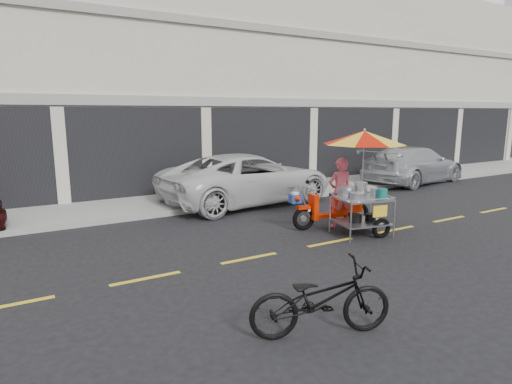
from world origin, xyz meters
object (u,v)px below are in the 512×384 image
white_pickup (248,179)px  near_bicycle (321,299)px  food_vendor_rig (354,167)px  silver_pickup (413,165)px

white_pickup → near_bicycle: 7.98m
white_pickup → food_vendor_rig: size_ratio=2.27×
silver_pickup → food_vendor_rig: (-6.91, -4.01, 0.79)m
silver_pickup → near_bicycle: 12.86m
white_pickup → near_bicycle: (-3.11, -7.34, -0.28)m
white_pickup → food_vendor_rig: bearing=-178.3°
white_pickup → near_bicycle: white_pickup is taller
white_pickup → silver_pickup: size_ratio=1.10×
near_bicycle → white_pickup: bearing=-3.2°
food_vendor_rig → near_bicycle: bearing=-126.4°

